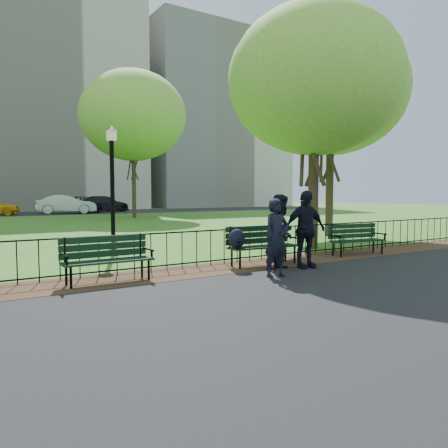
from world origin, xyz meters
TOP-DOWN VIEW (x-y plane):
  - ground at (0.00, 0.00)m, footprint 120.00×120.00m
  - asphalt_path at (0.00, -3.40)m, footprint 60.00×9.20m
  - dirt_strip at (0.00, 1.50)m, footprint 60.00×1.60m
  - far_street at (0.00, 35.00)m, footprint 70.00×9.00m
  - iron_fence at (0.00, 2.00)m, footprint 24.06×0.06m
  - apartment_mid at (2.00, 48.00)m, footprint 24.00×15.00m
  - apartment_east at (26.00, 48.00)m, footprint 20.00×15.00m
  - park_bench_main at (-0.24, 1.33)m, footprint 2.04×0.68m
  - park_bench_left_a at (-3.83, 1.36)m, footprint 1.80×0.57m
  - park_bench_right_a at (3.51, 1.31)m, footprint 1.80×0.77m
  - lamppost at (-2.43, 5.14)m, footprint 0.34×0.34m
  - tree_near_e at (3.59, 3.15)m, footprint 5.58×5.58m
  - tree_mid_e at (7.11, 5.79)m, footprint 6.25×6.25m
  - tree_far_e at (5.25, 23.30)m, footprint 7.68×7.68m
  - person_left at (-0.60, -0.06)m, footprint 0.63×0.43m
  - person_mid at (0.07, 0.57)m, footprint 0.96×0.73m
  - person_right at (0.72, 0.47)m, footprint 1.16×0.65m
  - sedan_silver at (2.64, 32.83)m, footprint 5.32×2.89m
  - sedan_dark at (6.61, 34.92)m, footprint 5.79×3.97m

SIDE VIEW (x-z plane):
  - ground at x=0.00m, z-range 0.00..0.00m
  - asphalt_path at x=0.00m, z-range 0.00..0.01m
  - far_street at x=0.00m, z-range 0.00..0.01m
  - dirt_strip at x=0.00m, z-range 0.01..0.02m
  - iron_fence at x=0.00m, z-range 0.00..1.00m
  - park_bench_right_a at x=3.51m, z-range 0.07..1.06m
  - park_bench_left_a at x=-3.83m, z-range 0.07..1.09m
  - park_bench_main at x=-0.24m, z-range 0.13..1.20m
  - sedan_dark at x=6.61m, z-range 0.01..1.57m
  - sedan_silver at x=2.64m, z-range 0.01..1.67m
  - person_left at x=-0.60m, z-range 0.01..1.69m
  - person_mid at x=0.07m, z-range 0.01..1.78m
  - person_right at x=0.72m, z-range 0.01..1.87m
  - lamppost at x=-2.43m, z-range 0.17..3.91m
  - tree_near_e at x=3.59m, z-range 1.51..9.29m
  - tree_mid_e at x=7.11m, z-range 1.69..10.40m
  - tree_far_e at x=5.25m, z-range 2.08..12.78m
  - apartment_east at x=26.00m, z-range 0.00..24.00m
  - apartment_mid at x=2.00m, z-range 0.00..30.00m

